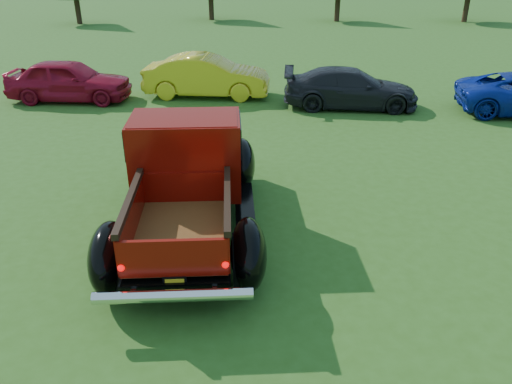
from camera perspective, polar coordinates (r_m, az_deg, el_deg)
name	(u,v)px	position (r m, az deg, el deg)	size (l,w,h in m)	color
ground	(273,252)	(8.76, 1.98, -6.84)	(120.00, 120.00, 0.00)	#2F5618
pickup_truck	(188,172)	(9.45, -7.79, 2.25)	(2.77, 5.63, 2.06)	black
show_car_red	(69,80)	(18.51, -20.58, 11.87)	(1.66, 4.12, 1.40)	maroon
show_car_yellow	(207,76)	(18.00, -5.63, 13.06)	(1.52, 4.35, 1.43)	gold
show_car_grey	(350,88)	(16.94, 10.75, 11.60)	(1.77, 4.35, 1.26)	black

